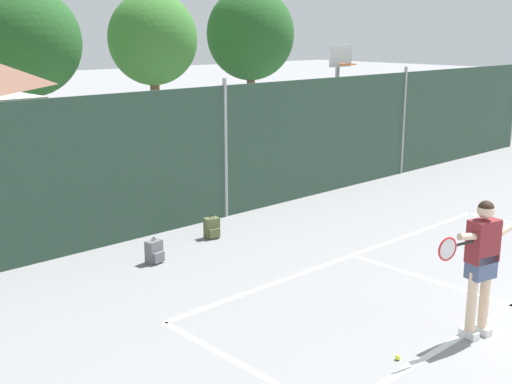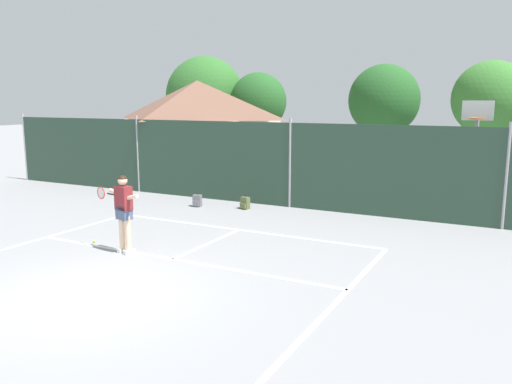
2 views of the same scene
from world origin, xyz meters
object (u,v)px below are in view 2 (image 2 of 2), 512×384
(backpack_olive, at_px, (245,203))
(basketball_hoop, at_px, (475,141))
(tennis_ball, at_px, (94,241))
(backpack_grey, at_px, (197,201))
(tennis_player, at_px, (123,207))

(backpack_olive, bearing_deg, basketball_hoop, 20.66)
(tennis_ball, relative_size, backpack_grey, 0.14)
(tennis_player, bearing_deg, backpack_grey, 106.06)
(tennis_player, relative_size, backpack_grey, 4.01)
(backpack_olive, bearing_deg, backpack_grey, -165.75)
(backpack_grey, xyz_separation_m, backpack_olive, (1.62, 0.41, 0.00))
(tennis_player, height_order, backpack_olive, tennis_player)
(basketball_hoop, xyz_separation_m, tennis_player, (-6.83, -8.19, -1.20))
(tennis_ball, bearing_deg, backpack_grey, 92.44)
(basketball_hoop, relative_size, tennis_player, 1.91)
(basketball_hoop, distance_m, backpack_grey, 9.09)
(tennis_ball, bearing_deg, basketball_hoop, 44.11)
(tennis_ball, height_order, backpack_olive, backpack_olive)
(backpack_grey, height_order, backpack_olive, same)
(tennis_ball, height_order, backpack_grey, backpack_grey)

